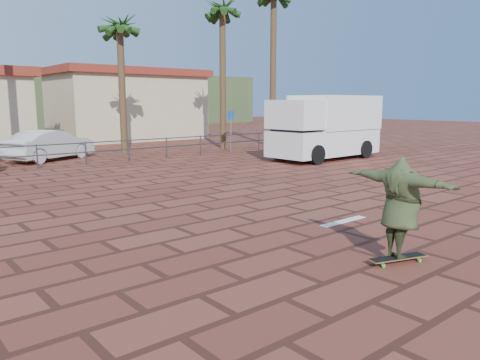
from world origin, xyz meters
The scene contains 12 objects.
ground centered at (0.00, 0.00, 0.00)m, with size 120.00×120.00×0.00m, color brown.
paint_stripe centered at (0.70, -1.20, 0.00)m, with size 1.40×0.22×0.01m, color white.
guardrail centered at (0.00, 12.00, 0.68)m, with size 24.06×0.06×1.00m.
palm_center centered at (3.50, 15.50, 6.36)m, with size 2.40×2.40×7.75m.
palm_right centered at (9.00, 14.00, 7.58)m, with size 2.40×2.40×9.05m.
palm_far_right centered at (12.00, 13.00, 8.51)m, with size 2.40×2.40×10.05m.
building_east centered at (8.00, 24.00, 2.54)m, with size 10.60×6.60×5.00m.
longboard centered at (-0.85, -3.52, 0.09)m, with size 1.09×0.56×0.11m.
skateboarder centered at (-0.85, -3.52, 0.95)m, with size 2.08×0.57×1.69m, color #374324.
campervan centered at (9.67, 6.92, 1.57)m, with size 5.80×2.65×2.98m.
car_white centered at (-0.60, 14.67, 0.71)m, with size 1.50×4.31×1.42m, color silver.
street_sign centered at (7.99, 12.00, 1.55)m, with size 0.45×0.13×2.21m.
Camera 1 is at (-7.66, -7.60, 2.65)m, focal length 35.00 mm.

